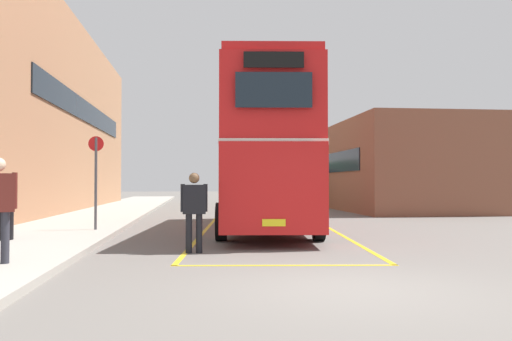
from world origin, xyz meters
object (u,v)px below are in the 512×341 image
single_deck_bus (273,181)px  double_decker_bus (266,152)px  litter_bin (4,222)px  pedestrian_boarding (194,206)px  bus_stop_sign (96,174)px

single_deck_bus → double_decker_bus: bearing=-98.7°
double_decker_bus → single_deck_bus: bearing=81.3°
single_deck_bus → litter_bin: 25.70m
double_decker_bus → pedestrian_boarding: 6.13m
single_deck_bus → pedestrian_boarding: 26.11m
bus_stop_sign → litter_bin: bearing=-123.0°
litter_bin → double_decker_bus: bearing=27.9°
pedestrian_boarding → bus_stop_sign: bearing=123.1°
litter_bin → bus_stop_sign: size_ratio=0.32×
double_decker_bus → litter_bin: 8.00m
pedestrian_boarding → litter_bin: 4.98m
double_decker_bus → single_deck_bus: size_ratio=1.24×
pedestrian_boarding → bus_stop_sign: 5.38m
litter_bin → bus_stop_sign: 3.32m
single_deck_bus → pedestrian_boarding: size_ratio=5.09×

